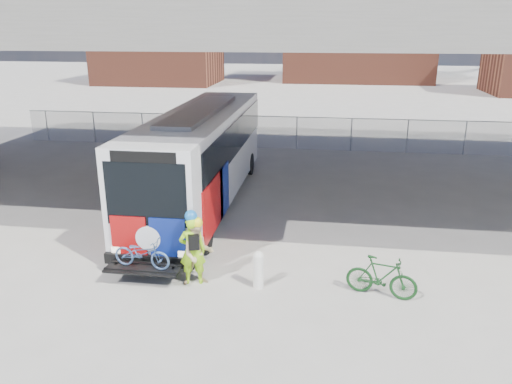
% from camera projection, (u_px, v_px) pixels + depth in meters
% --- Properties ---
extents(ground, '(160.00, 160.00, 0.00)m').
position_uv_depth(ground, '(244.00, 229.00, 17.03)').
color(ground, '#9E9991').
rests_on(ground, ground).
extents(bus, '(2.67, 12.93, 3.69)m').
position_uv_depth(bus, '(202.00, 150.00, 18.90)').
color(bus, silver).
rests_on(bus, ground).
extents(overpass, '(40.00, 16.00, 7.95)m').
position_uv_depth(overpass, '(260.00, 27.00, 18.73)').
color(overpass, '#605E59').
rests_on(overpass, ground).
extents(chainlink_fence, '(30.00, 0.06, 30.00)m').
position_uv_depth(chainlink_fence, '(279.00, 124.00, 27.85)').
color(chainlink_fence, gray).
rests_on(chainlink_fence, ground).
extents(brick_buildings, '(54.00, 22.00, 12.00)m').
position_uv_depth(brick_buildings, '(319.00, 37.00, 60.47)').
color(brick_buildings, brown).
rests_on(brick_buildings, ground).
extents(bollard, '(0.27, 0.27, 1.03)m').
position_uv_depth(bollard, '(258.00, 268.00, 13.02)').
color(bollard, white).
rests_on(bollard, ground).
extents(cyclist_hivis, '(0.77, 0.59, 2.08)m').
position_uv_depth(cyclist_hivis, '(192.00, 249.00, 13.12)').
color(cyclist_hivis, '#A2EE19').
rests_on(cyclist_hivis, ground).
extents(cyclist_tan, '(1.01, 0.89, 1.89)m').
position_uv_depth(cyclist_tan, '(198.00, 253.00, 13.13)').
color(cyclist_tan, tan).
rests_on(cyclist_tan, ground).
extents(bike_parked, '(1.87, 0.93, 1.08)m').
position_uv_depth(bike_parked, '(382.00, 277.00, 12.60)').
color(bike_parked, '#133D18').
rests_on(bike_parked, ground).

